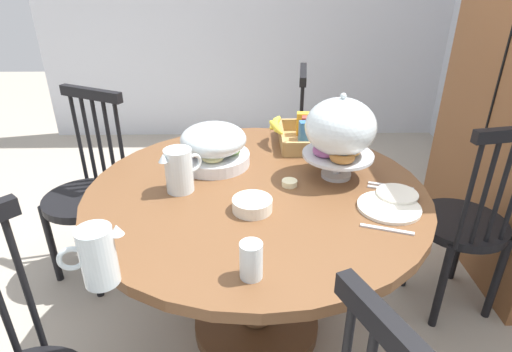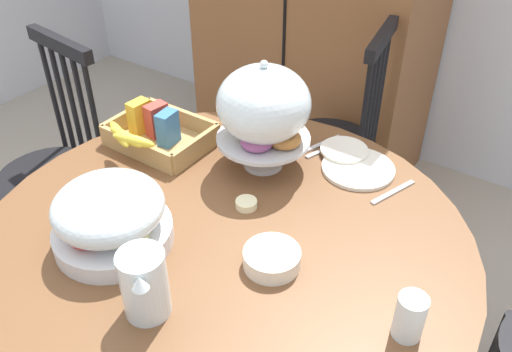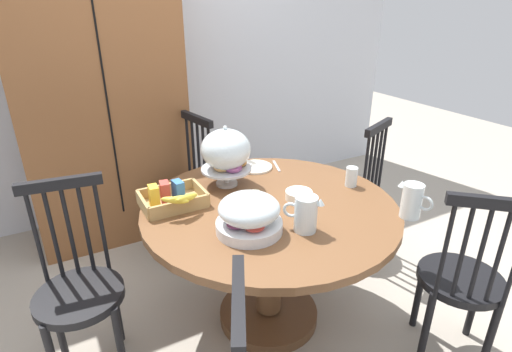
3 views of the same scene
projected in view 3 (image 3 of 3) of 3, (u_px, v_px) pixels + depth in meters
The scene contains 21 objects.
ground_plane at pixel (268, 326), 2.28m from camera, with size 10.00×10.00×0.00m, color #A89E8E.
wall_back at pixel (154, 53), 3.22m from camera, with size 4.80×0.06×2.60m, color silver.
wooden_armoire at pixel (102, 108), 2.86m from camera, with size 1.18×0.60×1.96m.
dining_table at pixel (270, 237), 2.13m from camera, with size 1.30×1.30×0.74m.
windsor_chair_by_cabinet at pixel (461, 282), 1.93m from camera, with size 0.47×0.47×0.97m.
windsor_chair_facing_door at pixel (352, 192), 2.84m from camera, with size 0.44×0.44×0.97m.
windsor_chair_far_side at pixel (184, 191), 2.85m from camera, with size 0.41×0.41×0.97m.
windsor_chair_host_seat at pixel (79, 292), 1.87m from camera, with size 0.40×0.40×0.97m.
pastry_stand_with_dome at pixel (226, 152), 2.19m from camera, with size 0.28×0.28×0.34m.
fruit_platter_covered at pixel (249, 215), 1.78m from camera, with size 0.30×0.30×0.18m.
orange_juice_pitcher at pixel (412, 202), 1.90m from camera, with size 0.09×0.18×0.17m.
milk_pitcher at pixel (305, 215), 1.79m from camera, with size 0.15×0.15×0.17m.
cereal_basket at pixel (172, 198), 2.02m from camera, with size 0.32×0.30×0.12m.
china_plate_large at pixel (254, 167), 2.49m from camera, with size 0.22×0.22×0.01m, color white.
china_plate_small at pixel (240, 165), 2.49m from camera, with size 0.15×0.15×0.01m, color white.
cereal_bowl at pixel (299, 195), 2.10m from camera, with size 0.14×0.14×0.04m, color white.
drinking_glass at pixel (351, 177), 2.23m from camera, with size 0.06×0.06×0.11m, color silver.
butter_dish at pixel (255, 193), 2.14m from camera, with size 0.06×0.06×0.02m, color beige.
table_knife at pixel (232, 169), 2.47m from camera, with size 0.17×0.01×0.01m, color silver.
dinner_fork at pixel (227, 169), 2.46m from camera, with size 0.17×0.01×0.01m, color silver.
soup_spoon at pixel (276, 166), 2.51m from camera, with size 0.17×0.01×0.01m, color silver.
Camera 3 is at (-0.89, -1.49, 1.70)m, focal length 28.29 mm.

